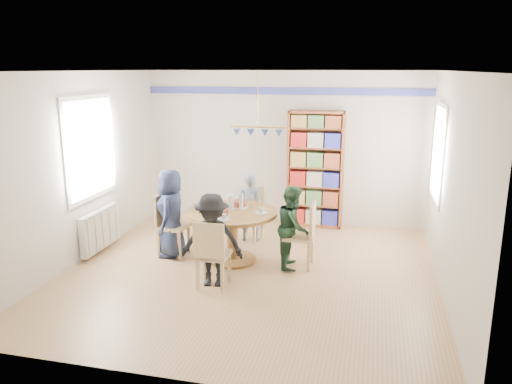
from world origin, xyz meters
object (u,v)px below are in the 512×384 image
(person_left, at_px, (171,213))
(bookshelf, at_px, (315,171))
(chair_right, at_px, (305,232))
(person_right, at_px, (293,227))
(radiator, at_px, (101,229))
(chair_near, at_px, (212,252))
(chair_left, at_px, (169,221))
(dining_table, at_px, (232,224))
(person_near, at_px, (212,240))
(chair_far, at_px, (251,210))
(person_far, at_px, (250,207))

(person_left, height_order, bookshelf, bookshelf)
(chair_right, xyz_separation_m, person_right, (-0.16, -0.03, 0.07))
(radiator, bearing_deg, chair_right, 1.98)
(chair_near, relative_size, bookshelf, 0.44)
(chair_left, distance_m, chair_near, 1.45)
(dining_table, relative_size, person_left, 0.99)
(bookshelf, bearing_deg, person_right, -91.84)
(radiator, height_order, chair_right, chair_right)
(chair_near, bearing_deg, person_right, 48.06)
(chair_right, distance_m, bookshelf, 2.00)
(bookshelf, bearing_deg, person_near, -108.88)
(dining_table, relative_size, chair_right, 1.40)
(dining_table, height_order, person_left, person_left)
(chair_right, distance_m, chair_far, 1.42)
(dining_table, relative_size, chair_near, 1.44)
(radiator, distance_m, dining_table, 2.08)
(radiator, relative_size, person_left, 0.76)
(radiator, xyz_separation_m, dining_table, (2.07, 0.09, 0.21))
(chair_far, relative_size, chair_near, 0.97)
(chair_left, xyz_separation_m, person_near, (0.99, -0.92, 0.10))
(person_far, relative_size, person_near, 0.93)
(chair_right, distance_m, person_left, 1.99)
(dining_table, distance_m, chair_near, 0.98)
(person_far, xyz_separation_m, person_near, (-0.05, -1.77, 0.05))
(chair_far, bearing_deg, person_near, -91.42)
(person_far, xyz_separation_m, bookshelf, (0.91, 1.05, 0.44))
(chair_far, bearing_deg, chair_left, -136.97)
(person_near, bearing_deg, bookshelf, 64.52)
(person_left, relative_size, bookshelf, 0.65)
(bookshelf, bearing_deg, radiator, -145.93)
(person_right, xyz_separation_m, person_far, (-0.85, 0.91, -0.02))
(chair_left, bearing_deg, dining_table, -2.77)
(chair_far, relative_size, person_near, 0.72)
(dining_table, distance_m, chair_right, 1.05)
(person_right, height_order, person_near, person_near)
(chair_left, bearing_deg, person_right, -1.71)
(person_right, bearing_deg, dining_table, 83.36)
(radiator, relative_size, chair_left, 1.08)
(chair_far, height_order, chair_near, chair_near)
(chair_far, bearing_deg, person_right, -50.10)
(dining_table, distance_m, person_left, 0.94)
(chair_right, xyz_separation_m, person_far, (-1.01, 0.88, 0.05))
(chair_left, xyz_separation_m, chair_right, (2.05, -0.03, -0.00))
(person_near, bearing_deg, person_far, 81.63)
(chair_right, height_order, chair_far, chair_right)
(chair_near, bearing_deg, person_far, 89.20)
(radiator, height_order, person_right, person_right)
(chair_left, relative_size, bookshelf, 0.46)
(person_right, bearing_deg, chair_right, -85.23)
(chair_near, relative_size, person_far, 0.80)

